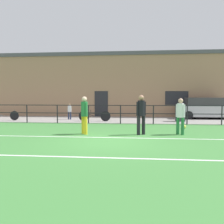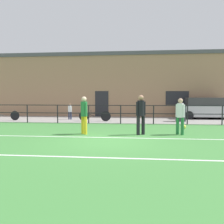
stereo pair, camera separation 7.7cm
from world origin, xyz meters
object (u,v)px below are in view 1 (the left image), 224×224
player_striker (84,113)px  player_winger (180,114)px  spectator_child (70,110)px  trash_bin_0 (180,113)px  parked_car_red (206,109)px  bicycle_parked_0 (94,116)px  soccer_ball_match (184,127)px  bicycle_parked_1 (3,115)px  player_goalkeeper (141,112)px

player_striker → player_winger: bearing=-126.2°
spectator_child → trash_bin_0: 7.73m
player_striker → trash_bin_0: player_striker is taller
player_striker → parked_car_red: 11.12m
bicycle_parked_0 → trash_bin_0: (5.71, 0.47, 0.19)m
bicycle_parked_0 → trash_bin_0: 5.74m
soccer_ball_match → bicycle_parked_1: 12.19m
spectator_child → bicycle_parked_0: (1.99, -1.02, -0.29)m
spectator_child → player_goalkeeper: bearing=148.3°
player_winger → soccer_ball_match: 2.28m
player_winger → bicycle_parked_0: 7.10m
player_goalkeeper → soccer_ball_match: player_goalkeeper is taller
player_goalkeeper → player_striker: 2.52m
player_striker → player_winger: (4.24, 0.29, -0.04)m
player_striker → bicycle_parked_1: size_ratio=0.73×
spectator_child → bicycle_parked_0: 2.26m
parked_car_red → bicycle_parked_1: size_ratio=1.85×
player_goalkeeper → player_winger: size_ratio=1.09×
soccer_ball_match → bicycle_parked_1: bicycle_parked_1 is taller
player_goalkeeper → spectator_child: (-5.03, 6.46, -0.33)m
bicycle_parked_0 → player_striker: bearing=-84.7°
bicycle_parked_0 → player_goalkeeper: bearing=-60.9°
soccer_ball_match → spectator_child: spectator_child is taller
bicycle_parked_0 → soccer_ball_match: bearing=-31.0°
bicycle_parked_1 → player_striker: bearing=-38.4°
spectator_child → bicycle_parked_0: spectator_child is taller
player_goalkeeper → player_winger: 1.74m
player_goalkeeper → bicycle_parked_0: (-3.03, 5.45, -0.62)m
player_goalkeeper → bicycle_parked_1: player_goalkeeper is taller
parked_car_red → bicycle_parked_1: (-14.41, -2.74, -0.41)m
spectator_child → parked_car_red: size_ratio=0.27×
player_goalkeeper → spectator_child: 8.19m
player_goalkeeper → spectator_child: size_ratio=1.54×
player_winger → soccer_ball_match: size_ratio=7.51×
bicycle_parked_1 → player_winger: bearing=-25.0°
spectator_child → parked_car_red: bearing=-149.7°
bicycle_parked_1 → trash_bin_0: 12.20m
spectator_child → player_winger: bearing=157.6°
spectator_child → bicycle_parked_1: spectator_child is taller
player_winger → bicycle_parked_0: (-4.76, 5.25, -0.54)m
player_winger → spectator_child: player_winger is taller
trash_bin_0 → soccer_ball_match: bearing=-96.6°
player_striker → spectator_child: (-2.51, 6.56, -0.29)m
soccer_ball_match → bicycle_parked_0: size_ratio=0.10×
player_striker → player_goalkeeper: bearing=-128.0°
player_winger → player_goalkeeper: bearing=-133.8°
player_striker → bicycle_parked_1: bearing=11.4°
spectator_child → parked_car_red: 10.08m
player_goalkeeper → soccer_ball_match: bearing=12.4°
player_striker → parked_car_red: (7.42, 8.28, -0.19)m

